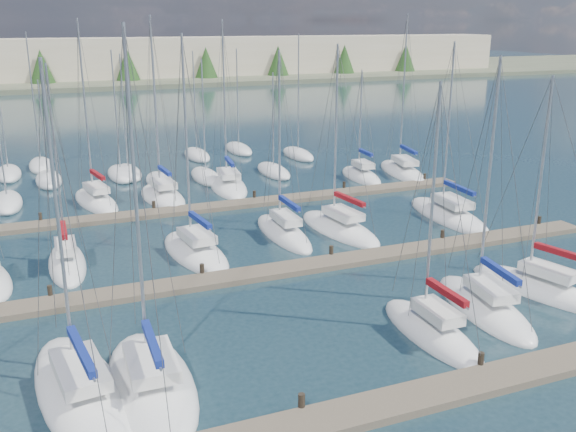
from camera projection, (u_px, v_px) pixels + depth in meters
name	position (u px, v px, depth m)	size (l,w,h in m)	color
ground	(141.00, 143.00, 75.47)	(400.00, 400.00, 0.00)	#213943
dock_near	(408.00, 400.00, 24.09)	(44.00, 1.93, 1.10)	#6B5E4C
dock_mid	(275.00, 271.00, 36.49)	(44.00, 1.93, 1.10)	#6B5E4C
dock_far	(209.00, 207.00, 48.88)	(44.00, 1.93, 1.10)	#6B5E4C
sailboat_n	(96.00, 201.00, 50.49)	(3.84, 8.50, 14.75)	white
sailboat_o	(163.00, 196.00, 51.84)	(3.44, 8.21, 14.99)	white
sailboat_k	(284.00, 233.00, 42.95)	(2.39, 8.40, 12.80)	white
sailboat_d	(431.00, 332.00, 29.30)	(2.36, 7.31, 12.15)	white
sailboat_b	(80.00, 391.00, 24.61)	(4.18, 10.14, 13.38)	white
sailboat_q	(361.00, 176.00, 58.66)	(3.06, 7.14, 10.39)	white
sailboat_l	(339.00, 228.00, 43.90)	(3.77, 8.96, 13.13)	white
sailboat_e	(485.00, 307.00, 31.81)	(3.83, 8.48, 13.05)	white
sailboat_j	(195.00, 252.00, 39.44)	(3.74, 8.54, 13.89)	white
sailboat_f	(540.00, 289.00, 33.94)	(4.37, 8.63, 12.01)	white
sailboat_m	(448.00, 215.00, 46.88)	(3.70, 9.80, 13.19)	white
sailboat_c	(151.00, 384.00, 25.14)	(3.54, 8.89, 14.51)	white
sailboat_i	(67.00, 263.00, 37.57)	(2.27, 7.46, 12.36)	white
sailboat_p	(228.00, 186.00, 55.24)	(4.03, 9.03, 14.66)	white
sailboat_r	(402.00, 172.00, 60.32)	(4.47, 9.75, 15.17)	white
distant_boats	(124.00, 173.00, 59.44)	(36.93, 20.75, 13.30)	#9EA0A5
shoreline	(13.00, 49.00, 147.97)	(400.00, 60.00, 38.00)	#666B51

